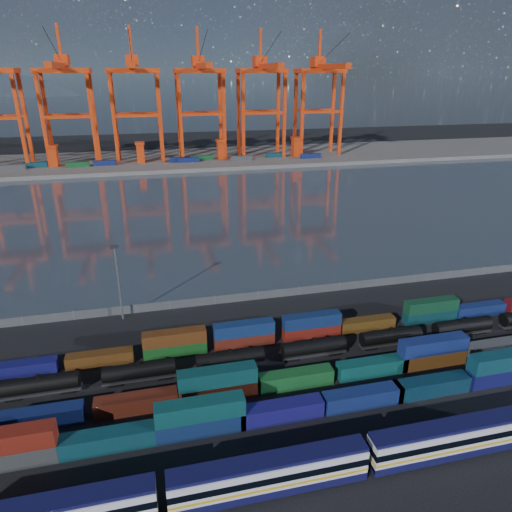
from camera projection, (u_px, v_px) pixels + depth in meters
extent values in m
plane|color=black|center=(296.00, 371.00, 79.68)|extent=(700.00, 700.00, 0.00)
plane|color=#333E4B|center=(210.00, 209.00, 174.38)|extent=(700.00, 700.00, 0.00)
cube|color=#514F4C|center=(185.00, 159.00, 268.71)|extent=(700.00, 70.00, 2.00)
cone|color=#1E2630|center=(203.00, 12.00, 1480.01)|extent=(1040.00, 1040.00, 460.00)
cone|color=#1E2630|center=(319.00, 29.00, 1581.39)|extent=(960.00, 960.00, 380.00)
cone|color=#1E2630|center=(408.00, 43.00, 1671.96)|extent=(840.00, 840.00, 300.00)
cube|color=#0F0F38|center=(38.00, 504.00, 49.39)|extent=(24.91, 2.69, 0.50)
cube|color=silver|center=(270.00, 474.00, 55.81)|extent=(24.91, 2.99, 3.79)
cube|color=#0F0F38|center=(269.00, 486.00, 56.56)|extent=(24.91, 3.05, 1.20)
cube|color=#0F0F38|center=(270.00, 460.00, 55.01)|extent=(24.91, 2.69, 0.50)
cube|color=gold|center=(269.00, 478.00, 56.11)|extent=(24.93, 3.08, 0.36)
cube|color=black|center=(270.00, 471.00, 55.66)|extent=(24.93, 3.08, 1.00)
cube|color=black|center=(199.00, 503.00, 54.88)|extent=(2.99, 1.99, 0.70)
cube|color=black|center=(335.00, 476.00, 58.64)|extent=(2.99, 1.99, 0.70)
cube|color=silver|center=(456.00, 437.00, 61.43)|extent=(24.91, 2.99, 3.79)
cube|color=#0F0F38|center=(453.00, 448.00, 62.17)|extent=(24.91, 3.05, 1.20)
cube|color=#0F0F38|center=(458.00, 424.00, 60.63)|extent=(24.91, 2.69, 0.50)
cube|color=gold|center=(455.00, 442.00, 61.73)|extent=(24.93, 3.08, 0.36)
cube|color=black|center=(456.00, 435.00, 61.28)|extent=(24.93, 3.08, 1.00)
cube|color=black|center=(395.00, 463.00, 60.49)|extent=(2.99, 1.99, 0.70)
cube|color=black|center=(507.00, 440.00, 64.26)|extent=(2.99, 1.99, 0.70)
cube|color=#36393A|center=(8.00, 457.00, 60.15)|extent=(12.81, 2.61, 2.78)
cube|color=maroon|center=(3.00, 441.00, 59.11)|extent=(12.81, 2.61, 2.78)
cube|color=#0D3944|center=(108.00, 440.00, 62.91)|extent=(12.81, 2.61, 2.78)
cube|color=navy|center=(201.00, 425.00, 65.68)|extent=(12.81, 2.61, 2.78)
cube|color=#0D4445|center=(200.00, 409.00, 64.64)|extent=(12.81, 2.61, 2.78)
cube|color=navy|center=(281.00, 411.00, 68.28)|extent=(12.81, 2.61, 2.78)
cube|color=navy|center=(363.00, 397.00, 71.16)|extent=(12.81, 2.61, 2.78)
cube|color=#0C2B40|center=(431.00, 386.00, 73.74)|extent=(12.81, 2.61, 2.78)
cube|color=#101150|center=(502.00, 374.00, 76.66)|extent=(12.81, 2.61, 2.78)
cube|color=#0E3B4B|center=(506.00, 360.00, 75.62)|extent=(12.81, 2.61, 2.78)
cube|color=#101C50|center=(39.00, 418.00, 67.01)|extent=(12.52, 2.55, 2.71)
cube|color=#581D11|center=(137.00, 403.00, 70.03)|extent=(12.52, 2.55, 2.71)
cube|color=#5B1C0D|center=(218.00, 391.00, 72.76)|extent=(12.52, 2.55, 2.71)
cube|color=#0C3C40|center=(217.00, 376.00, 71.75)|extent=(12.52, 2.55, 2.71)
cube|color=#175625|center=(296.00, 379.00, 75.58)|extent=(12.52, 2.55, 2.71)
cube|color=#0E4946|center=(372.00, 367.00, 78.56)|extent=(12.52, 2.55, 2.71)
cube|color=#5C3312|center=(431.00, 358.00, 81.04)|extent=(12.52, 2.55, 2.71)
cube|color=navy|center=(434.00, 345.00, 80.03)|extent=(12.52, 2.55, 2.71)
cube|color=#45474B|center=(500.00, 348.00, 84.11)|extent=(12.52, 2.55, 2.71)
cube|color=#111259|center=(22.00, 369.00, 78.27)|extent=(11.52, 2.34, 2.50)
cube|color=#532F10|center=(100.00, 359.00, 81.05)|extent=(11.52, 2.34, 2.50)
cube|color=#134A19|center=(175.00, 349.00, 83.91)|extent=(11.52, 2.34, 2.50)
cube|color=#582D11|center=(174.00, 337.00, 82.98)|extent=(11.52, 2.34, 2.50)
cube|color=#591C11|center=(244.00, 340.00, 86.72)|extent=(11.52, 2.34, 2.50)
cube|color=navy|center=(244.00, 329.00, 85.78)|extent=(11.52, 2.34, 2.50)
cube|color=maroon|center=(311.00, 331.00, 89.64)|extent=(11.52, 2.34, 2.50)
cube|color=navy|center=(312.00, 320.00, 88.71)|extent=(11.52, 2.34, 2.50)
cube|color=#503310|center=(367.00, 324.00, 92.22)|extent=(11.52, 2.34, 2.50)
cube|color=#0B333C|center=(430.00, 316.00, 95.30)|extent=(11.52, 2.34, 2.50)
cube|color=#114126|center=(431.00, 305.00, 94.37)|extent=(11.52, 2.34, 2.50)
cube|color=navy|center=(479.00, 309.00, 97.88)|extent=(11.52, 2.34, 2.50)
cylinder|color=black|center=(40.00, 384.00, 73.11)|extent=(11.91, 2.66, 2.66)
cylinder|color=black|center=(38.00, 376.00, 72.56)|extent=(0.73, 0.73, 0.46)
cube|color=black|center=(42.00, 391.00, 73.65)|extent=(12.37, 1.83, 0.37)
cube|color=black|center=(14.00, 397.00, 72.90)|extent=(2.29, 1.65, 0.55)
cube|color=black|center=(69.00, 389.00, 74.68)|extent=(2.29, 1.65, 0.55)
cylinder|color=black|center=(139.00, 370.00, 76.46)|extent=(11.91, 2.66, 2.66)
cylinder|color=black|center=(138.00, 363.00, 75.91)|extent=(0.73, 0.73, 0.46)
cube|color=black|center=(140.00, 378.00, 77.00)|extent=(12.37, 1.83, 0.37)
cube|color=black|center=(115.00, 383.00, 76.25)|extent=(2.29, 1.65, 0.55)
cube|color=black|center=(165.00, 376.00, 78.03)|extent=(2.29, 1.65, 0.55)
cylinder|color=black|center=(230.00, 358.00, 79.80)|extent=(11.91, 2.66, 2.66)
cylinder|color=black|center=(230.00, 351.00, 79.26)|extent=(0.73, 0.73, 0.46)
cube|color=black|center=(230.00, 365.00, 80.35)|extent=(12.37, 1.83, 0.37)
cube|color=black|center=(207.00, 370.00, 79.60)|extent=(2.29, 1.65, 0.55)
cube|color=black|center=(253.00, 363.00, 81.38)|extent=(2.29, 1.65, 0.55)
cylinder|color=black|center=(314.00, 346.00, 83.15)|extent=(11.91, 2.66, 2.66)
cylinder|color=black|center=(314.00, 339.00, 82.60)|extent=(0.73, 0.73, 0.46)
cube|color=black|center=(313.00, 353.00, 83.70)|extent=(12.37, 1.83, 0.37)
cube|color=black|center=(292.00, 358.00, 82.95)|extent=(2.29, 1.65, 0.55)
cube|color=black|center=(334.00, 352.00, 84.73)|extent=(2.29, 1.65, 0.55)
cylinder|color=black|center=(391.00, 336.00, 86.50)|extent=(11.91, 2.66, 2.66)
cylinder|color=black|center=(392.00, 329.00, 85.95)|extent=(0.73, 0.73, 0.46)
cube|color=black|center=(390.00, 342.00, 87.05)|extent=(12.37, 1.83, 0.37)
cube|color=black|center=(370.00, 347.00, 86.30)|extent=(2.29, 1.65, 0.55)
cube|color=black|center=(409.00, 341.00, 88.08)|extent=(2.29, 1.65, 0.55)
cylinder|color=black|center=(462.00, 326.00, 89.85)|extent=(11.91, 2.66, 2.66)
cylinder|color=black|center=(463.00, 319.00, 89.30)|extent=(0.73, 0.73, 0.46)
cube|color=black|center=(461.00, 332.00, 90.40)|extent=(12.37, 1.83, 0.37)
cube|color=black|center=(442.00, 337.00, 89.65)|extent=(2.29, 1.65, 0.55)
cube|color=black|center=(478.00, 331.00, 91.43)|extent=(2.29, 1.65, 0.55)
cube|color=black|center=(509.00, 327.00, 92.99)|extent=(2.29, 1.65, 0.55)
cube|color=#595B5E|center=(258.00, 295.00, 104.56)|extent=(160.00, 0.06, 2.00)
cylinder|color=slate|center=(22.00, 321.00, 93.72)|extent=(0.12, 0.12, 2.20)
cylinder|color=slate|center=(74.00, 315.00, 95.88)|extent=(0.12, 0.12, 2.20)
cylinder|color=slate|center=(123.00, 310.00, 98.04)|extent=(0.12, 0.12, 2.20)
cylinder|color=slate|center=(170.00, 305.00, 100.20)|extent=(0.12, 0.12, 2.20)
cylinder|color=slate|center=(215.00, 300.00, 102.36)|extent=(0.12, 0.12, 2.20)
cylinder|color=slate|center=(258.00, 295.00, 104.52)|extent=(0.12, 0.12, 2.20)
cylinder|color=slate|center=(299.00, 291.00, 106.68)|extent=(0.12, 0.12, 2.20)
cylinder|color=slate|center=(339.00, 286.00, 108.84)|extent=(0.12, 0.12, 2.20)
cylinder|color=slate|center=(378.00, 282.00, 111.00)|extent=(0.12, 0.12, 2.20)
cylinder|color=slate|center=(414.00, 278.00, 113.16)|extent=(0.12, 0.12, 2.20)
cylinder|color=slate|center=(450.00, 274.00, 115.32)|extent=(0.12, 0.12, 2.20)
cylinder|color=slate|center=(484.00, 271.00, 117.48)|extent=(0.12, 0.12, 2.20)
cylinder|color=slate|center=(119.00, 285.00, 93.66)|extent=(0.36, 0.36, 16.00)
cube|color=black|center=(114.00, 247.00, 90.55)|extent=(1.60, 0.40, 0.60)
cube|color=red|center=(20.00, 123.00, 231.47)|extent=(1.76, 1.76, 49.44)
cube|color=red|center=(26.00, 120.00, 243.37)|extent=(1.76, 1.76, 49.44)
cube|color=red|center=(0.00, 116.00, 239.83)|extent=(24.17, 1.54, 1.54)
cube|color=red|center=(43.00, 122.00, 233.81)|extent=(1.76, 1.76, 49.44)
cube|color=red|center=(48.00, 120.00, 245.71)|extent=(1.76, 1.76, 49.44)
cube|color=red|center=(93.00, 121.00, 239.04)|extent=(1.76, 1.76, 49.44)
cube|color=red|center=(95.00, 119.00, 250.93)|extent=(1.76, 1.76, 49.44)
cube|color=red|center=(67.00, 117.00, 235.50)|extent=(24.17, 1.54, 1.54)
cube|color=red|center=(71.00, 115.00, 247.39)|extent=(24.17, 1.54, 1.54)
cube|color=red|center=(63.00, 71.00, 233.13)|extent=(27.47, 15.38, 2.42)
cube|color=red|center=(58.00, 66.00, 220.42)|extent=(3.30, 52.73, 2.75)
cube|color=red|center=(62.00, 60.00, 235.24)|extent=(6.59, 8.79, 5.49)
cube|color=red|center=(59.00, 42.00, 230.18)|extent=(1.32, 1.32, 17.58)
cylinder|color=black|center=(54.00, 48.00, 215.16)|extent=(0.26, 45.22, 14.92)
cube|color=red|center=(114.00, 121.00, 241.38)|extent=(1.76, 1.76, 49.44)
cube|color=red|center=(115.00, 119.00, 253.27)|extent=(1.76, 1.76, 49.44)
cube|color=red|center=(160.00, 120.00, 246.60)|extent=(1.76, 1.76, 49.44)
cube|color=red|center=(159.00, 118.00, 258.49)|extent=(1.76, 1.76, 49.44)
cube|color=red|center=(137.00, 116.00, 243.06)|extent=(24.17, 1.54, 1.54)
cube|color=red|center=(137.00, 114.00, 254.95)|extent=(24.17, 1.54, 1.54)
cube|color=red|center=(133.00, 71.00, 240.69)|extent=(27.47, 15.38, 2.42)
cube|color=red|center=(132.00, 66.00, 227.98)|extent=(3.30, 52.73, 2.75)
cube|color=red|center=(132.00, 61.00, 242.81)|extent=(6.59, 8.79, 5.49)
cube|color=red|center=(130.00, 43.00, 237.74)|extent=(1.32, 1.32, 17.58)
cylinder|color=black|center=(131.00, 49.00, 222.72)|extent=(0.26, 45.22, 14.92)
cube|color=red|center=(181.00, 119.00, 248.94)|extent=(1.76, 1.76, 49.44)
cube|color=red|center=(179.00, 117.00, 260.83)|extent=(1.76, 1.76, 49.44)
cube|color=red|center=(224.00, 118.00, 254.16)|extent=(1.76, 1.76, 49.44)
cube|color=red|center=(220.00, 116.00, 266.05)|extent=(1.76, 1.76, 49.44)
cube|color=red|center=(202.00, 114.00, 250.63)|extent=(24.17, 1.54, 1.54)
cube|color=red|center=(200.00, 112.00, 262.52)|extent=(24.17, 1.54, 1.54)
cube|color=red|center=(199.00, 71.00, 248.25)|extent=(27.47, 15.38, 2.42)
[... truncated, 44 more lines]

